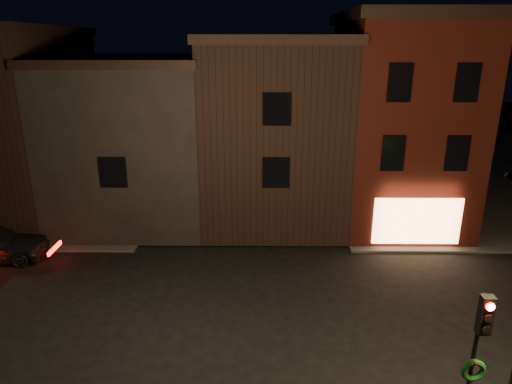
# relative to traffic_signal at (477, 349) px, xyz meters

# --- Properties ---
(ground) EXTENTS (120.00, 120.00, 0.00)m
(ground) POSITION_rel_traffic_signal_xyz_m (-5.60, 5.51, -2.81)
(ground) COLOR black
(ground) RESTS_ON ground
(sidewalk_far_right) EXTENTS (30.00, 30.00, 0.12)m
(sidewalk_far_right) POSITION_rel_traffic_signal_xyz_m (14.40, 25.51, -2.75)
(sidewalk_far_right) COLOR #2D2B28
(sidewalk_far_right) RESTS_ON ground
(corner_building) EXTENTS (6.50, 8.50, 10.50)m
(corner_building) POSITION_rel_traffic_signal_xyz_m (2.40, 14.98, 2.59)
(corner_building) COLOR #4B140D
(corner_building) RESTS_ON ground
(row_building_a) EXTENTS (7.30, 10.30, 9.40)m
(row_building_a) POSITION_rel_traffic_signal_xyz_m (-4.10, 16.01, 2.03)
(row_building_a) COLOR black
(row_building_a) RESTS_ON ground
(row_building_b) EXTENTS (7.80, 10.30, 8.40)m
(row_building_b) POSITION_rel_traffic_signal_xyz_m (-11.35, 16.01, 1.53)
(row_building_b) COLOR black
(row_building_b) RESTS_ON ground
(row_building_c) EXTENTS (7.30, 10.30, 9.90)m
(row_building_c) POSITION_rel_traffic_signal_xyz_m (-18.60, 16.01, 2.28)
(row_building_c) COLOR black
(row_building_c) RESTS_ON ground
(traffic_signal) EXTENTS (0.58, 0.38, 4.05)m
(traffic_signal) POSITION_rel_traffic_signal_xyz_m (0.00, 0.00, 0.00)
(traffic_signal) COLOR black
(traffic_signal) RESTS_ON sidewalk_near_right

